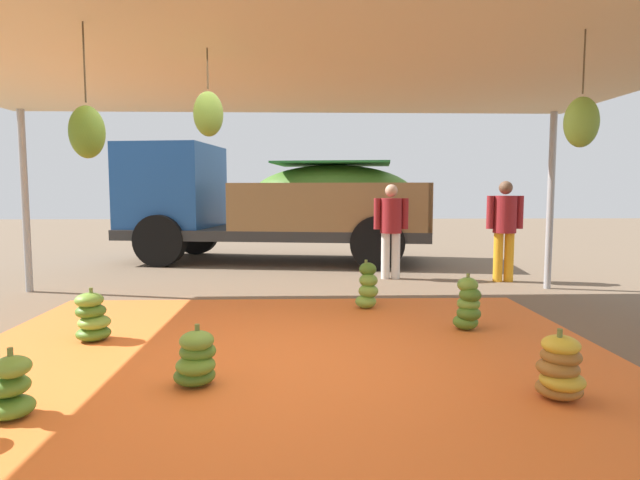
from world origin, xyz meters
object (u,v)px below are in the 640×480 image
(banana_bunch_2, at_px, (92,318))
(banana_bunch_4, at_px, (468,305))
(banana_bunch_8, at_px, (560,370))
(banana_bunch_6, at_px, (10,389))
(worker_0, at_px, (391,224))
(worker_1, at_px, (505,223))
(banana_bunch_3, at_px, (367,287))
(cargo_truck_main, at_px, (270,201))
(banana_bunch_5, at_px, (196,360))

(banana_bunch_2, distance_m, banana_bunch_4, 3.76)
(banana_bunch_2, bearing_deg, banana_bunch_8, -22.46)
(banana_bunch_6, relative_size, worker_0, 0.29)
(banana_bunch_4, height_order, banana_bunch_8, banana_bunch_4)
(banana_bunch_4, xyz_separation_m, banana_bunch_6, (-3.58, -2.01, -0.07))
(banana_bunch_8, distance_m, worker_1, 5.05)
(worker_1, bearing_deg, worker_0, 169.35)
(banana_bunch_3, height_order, banana_bunch_6, banana_bunch_3)
(worker_0, bearing_deg, banana_bunch_4, -85.48)
(banana_bunch_2, relative_size, worker_0, 0.33)
(banana_bunch_3, height_order, worker_0, worker_0)
(cargo_truck_main, height_order, worker_1, cargo_truck_main)
(banana_bunch_4, xyz_separation_m, worker_1, (1.51, 2.95, 0.67))
(banana_bunch_2, xyz_separation_m, worker_1, (5.26, 3.21, 0.71))
(banana_bunch_5, height_order, banana_bunch_8, banana_bunch_8)
(banana_bunch_4, distance_m, banana_bunch_6, 4.11)
(banana_bunch_3, height_order, cargo_truck_main, cargo_truck_main)
(banana_bunch_3, xyz_separation_m, worker_1, (2.42, 1.89, 0.67))
(banana_bunch_2, bearing_deg, banana_bunch_4, 3.99)
(banana_bunch_5, height_order, worker_0, worker_0)
(worker_1, bearing_deg, banana_bunch_2, -148.57)
(banana_bunch_3, xyz_separation_m, banana_bunch_5, (-1.59, -2.55, -0.07))
(banana_bunch_2, height_order, banana_bunch_3, banana_bunch_3)
(worker_0, xyz_separation_m, worker_1, (1.76, -0.33, 0.03))
(banana_bunch_2, relative_size, cargo_truck_main, 0.08)
(banana_bunch_4, height_order, worker_1, worker_1)
(worker_0, bearing_deg, banana_bunch_5, -115.21)
(banana_bunch_6, distance_m, banana_bunch_8, 3.65)
(banana_bunch_3, bearing_deg, cargo_truck_main, 108.08)
(banana_bunch_8, bearing_deg, banana_bunch_5, 172.42)
(banana_bunch_2, xyz_separation_m, banana_bunch_6, (0.17, -1.75, -0.03))
(banana_bunch_5, bearing_deg, cargo_truck_main, 89.06)
(banana_bunch_4, relative_size, worker_1, 0.37)
(banana_bunch_4, distance_m, worker_1, 3.38)
(banana_bunch_2, relative_size, banana_bunch_6, 1.13)
(banana_bunch_2, bearing_deg, banana_bunch_6, -84.42)
(banana_bunch_3, distance_m, banana_bunch_4, 1.40)
(banana_bunch_8, bearing_deg, banana_bunch_4, 92.01)
(banana_bunch_8, bearing_deg, banana_bunch_3, 108.74)
(banana_bunch_3, relative_size, banana_bunch_8, 1.20)
(banana_bunch_2, distance_m, worker_0, 5.02)
(banana_bunch_2, height_order, cargo_truck_main, cargo_truck_main)
(banana_bunch_5, xyz_separation_m, worker_1, (4.01, 4.45, 0.74))
(banana_bunch_6, distance_m, worker_1, 7.15)
(banana_bunch_2, relative_size, banana_bunch_8, 1.03)
(banana_bunch_6, bearing_deg, worker_1, 44.31)
(banana_bunch_2, xyz_separation_m, worker_0, (3.49, 3.54, 0.68))
(banana_bunch_4, relative_size, banana_bunch_5, 1.28)
(banana_bunch_6, xyz_separation_m, worker_1, (5.09, 4.97, 0.74))
(banana_bunch_5, height_order, cargo_truck_main, cargo_truck_main)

